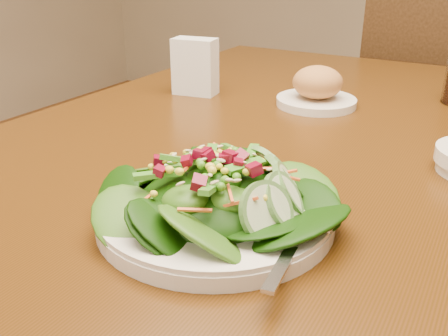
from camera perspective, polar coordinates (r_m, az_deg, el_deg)
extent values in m
cube|color=#43220B|center=(0.88, 6.02, 3.07)|extent=(0.90, 1.40, 0.04)
cylinder|color=#432814|center=(1.72, 2.43, 0.23)|extent=(0.07, 0.07, 0.71)
cube|color=#432814|center=(1.86, 23.00, 3.86)|extent=(0.48, 0.48, 0.04)
cylinder|color=#432814|center=(2.16, 18.05, 0.31)|extent=(0.04, 0.04, 0.44)
cylinder|color=#432814|center=(1.82, 14.55, -3.78)|extent=(0.04, 0.04, 0.44)
cube|color=#432814|center=(1.59, 22.93, 10.89)|extent=(0.43, 0.06, 0.50)
cylinder|color=white|center=(0.58, -0.98, -5.20)|extent=(0.27, 0.27, 0.02)
ellipsoid|color=black|center=(0.57, -1.00, -2.61)|extent=(0.19, 0.19, 0.04)
cube|color=silver|center=(0.51, 8.72, -8.47)|extent=(0.05, 0.18, 0.01)
cylinder|color=white|center=(1.03, 10.48, 7.46)|extent=(0.16, 0.16, 0.02)
ellipsoid|color=#AA7043|center=(1.02, 10.65, 9.64)|extent=(0.10, 0.10, 0.06)
cube|color=white|center=(1.09, -3.32, 11.49)|extent=(0.10, 0.06, 0.12)
cube|color=white|center=(1.09, -3.33, 11.96)|extent=(0.08, 0.05, 0.10)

